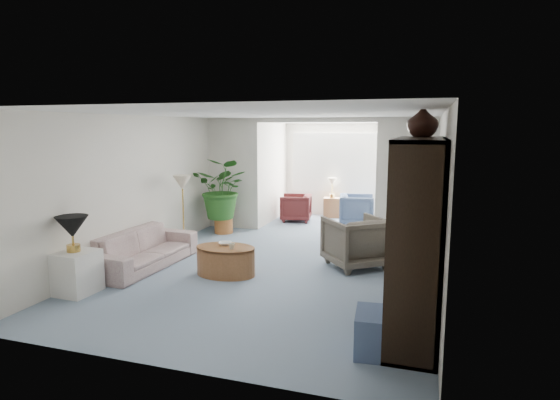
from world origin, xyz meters
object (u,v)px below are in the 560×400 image
(table_lamp, at_px, (72,227))
(floor_lamp, at_px, (182,183))
(ottoman, at_px, (382,333))
(coffee_bowl, at_px, (225,244))
(coffee_cup, at_px, (232,246))
(side_table_dark, at_px, (400,248))
(sunroom_chair_maroon, at_px, (296,208))
(framed_picture, at_px, (439,172))
(end_table, at_px, (75,272))
(sofa, at_px, (144,249))
(wingback_chair, at_px, (356,242))
(cabinet_urn, at_px, (423,121))
(plant_pot, at_px, (224,226))
(sunroom_table, at_px, (332,207))
(coffee_table, at_px, (226,261))
(sunroom_chair_blue, at_px, (357,210))
(entertainment_cabinet, at_px, (417,236))

(table_lamp, xyz_separation_m, floor_lamp, (0.15, 2.74, 0.31))
(table_lamp, xyz_separation_m, ottoman, (4.24, -0.47, -0.73))
(coffee_bowl, xyz_separation_m, coffee_cup, (0.20, -0.20, 0.02))
(side_table_dark, bearing_deg, sunroom_chair_maroon, 131.41)
(framed_picture, distance_m, end_table, 5.17)
(coffee_bowl, relative_size, sunroom_chair_maroon, 0.28)
(sofa, xyz_separation_m, floor_lamp, (-0.05, 1.39, 0.95))
(wingback_chair, bearing_deg, cabinet_urn, 81.93)
(plant_pot, bearing_deg, sunroom_table, 52.91)
(sofa, xyz_separation_m, sunroom_table, (2.09, 5.19, -0.05))
(table_lamp, relative_size, side_table_dark, 0.75)
(coffee_table, distance_m, coffee_bowl, 0.27)
(coffee_bowl, height_order, cabinet_urn, cabinet_urn)
(coffee_table, bearing_deg, floor_lamp, 137.86)
(ottoman, bearing_deg, coffee_cup, 144.31)
(coffee_cup, distance_m, sunroom_table, 5.29)
(table_lamp, xyz_separation_m, plant_pot, (0.40, 4.03, -0.78))
(end_table, relative_size, table_lamp, 1.35)
(table_lamp, bearing_deg, end_table, 0.00)
(sofa, xyz_separation_m, plant_pot, (0.20, 2.68, -0.14))
(cabinet_urn, bearing_deg, framed_picture, 72.78)
(sunroom_chair_blue, bearing_deg, sunroom_table, 36.14)
(plant_pot, distance_m, sunroom_table, 3.14)
(floor_lamp, bearing_deg, sofa, -88.10)
(framed_picture, height_order, end_table, framed_picture)
(sofa, height_order, wingback_chair, wingback_chair)
(cabinet_urn, xyz_separation_m, ottoman, (-0.28, -1.21, -2.15))
(wingback_chair, distance_m, plant_pot, 3.52)
(sunroom_chair_maroon, relative_size, sunroom_table, 1.44)
(table_lamp, height_order, wingback_chair, table_lamp)
(end_table, distance_m, ottoman, 4.27)
(wingback_chair, height_order, plant_pot, wingback_chair)
(wingback_chair, bearing_deg, coffee_bowl, -11.63)
(entertainment_cabinet, bearing_deg, sunroom_chair_blue, 104.94)
(side_table_dark, xyz_separation_m, plant_pot, (-3.83, 1.29, -0.13))
(framed_picture, height_order, sunroom_table, framed_picture)
(sunroom_chair_blue, bearing_deg, cabinet_urn, -172.52)
(cabinet_urn, bearing_deg, sunroom_chair_maroon, 120.55)
(coffee_cup, xyz_separation_m, sunroom_chair_maroon, (-0.27, 4.51, -0.16))
(end_table, bearing_deg, coffee_cup, 35.21)
(sunroom_chair_maroon, bearing_deg, end_table, -23.79)
(sofa, relative_size, floor_lamp, 5.77)
(framed_picture, relative_size, floor_lamp, 1.39)
(framed_picture, xyz_separation_m, coffee_table, (-3.10, -0.10, -1.47))
(framed_picture, height_order, cabinet_urn, cabinet_urn)
(table_lamp, height_order, cabinet_urn, cabinet_urn)
(plant_pot, distance_m, sunroom_chair_maroon, 2.10)
(coffee_bowl, distance_m, plant_pot, 2.85)
(sunroom_chair_blue, distance_m, sunroom_table, 1.07)
(sofa, relative_size, wingback_chair, 2.26)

